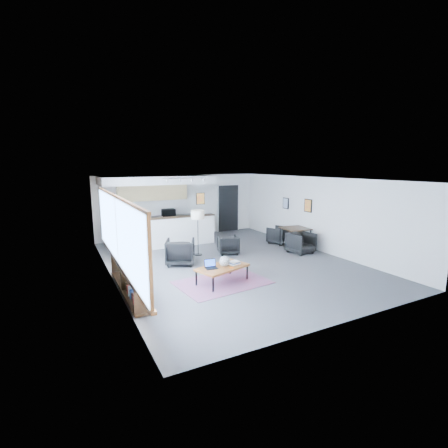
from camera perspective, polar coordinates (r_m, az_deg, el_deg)
name	(u,v)px	position (r m, az deg, el deg)	size (l,w,h in m)	color
room	(230,222)	(9.94, 0.99, 0.43)	(7.02, 9.02, 2.62)	#49494C
window	(117,233)	(7.96, -18.24, -1.48)	(0.10, 5.95, 1.66)	#8CBFFF
console	(128,280)	(8.14, -16.46, -9.37)	(0.35, 3.00, 0.80)	#301E10
kitchenette	(157,207)	(12.90, -11.63, 2.87)	(4.20, 1.96, 2.60)	white
doorway	(228,208)	(14.90, 0.70, 2.89)	(1.10, 0.12, 2.15)	black
track_light	(185,179)	(11.56, -6.84, 7.88)	(1.60, 0.07, 0.15)	silver
wall_art_lower	(308,206)	(12.22, 14.56, 3.15)	(0.03, 0.38, 0.48)	black
wall_art_upper	(286,203)	(13.21, 10.80, 3.60)	(0.03, 0.34, 0.44)	black
kilim_rug	(222,282)	(8.56, -0.28, -10.23)	(2.43, 1.78, 0.01)	#683855
coffee_table	(222,268)	(8.42, -0.29, -7.68)	(1.50, 1.10, 0.44)	brown
laptop	(211,265)	(8.29, -2.36, -7.29)	(0.32, 0.27, 0.21)	black
ceramic_pot	(225,261)	(8.38, 0.10, -6.56)	(0.28, 0.28, 0.28)	gray
book_stack	(234,263)	(8.57, 1.78, -6.84)	(0.34, 0.30, 0.09)	silver
coaster	(231,268)	(8.30, 1.32, -7.69)	(0.14, 0.14, 0.01)	#E5590C
armchair_left	(180,251)	(10.03, -7.70, -4.66)	(0.84, 0.78, 0.86)	black
armchair_right	(228,244)	(11.13, 0.70, -3.52)	(0.67, 0.63, 0.69)	black
floor_lamp	(198,216)	(10.80, -4.65, 1.37)	(0.45, 0.45, 1.53)	black
dining_table	(295,230)	(12.12, 12.42, -0.97)	(0.98, 0.98, 0.75)	#301E10
dining_chair_near	(301,244)	(11.51, 13.36, -3.36)	(0.66, 0.62, 0.68)	black
dining_chair_far	(279,236)	(12.75, 9.57, -2.03)	(0.60, 0.56, 0.62)	black
microwave	(168,212)	(13.52, -9.75, 2.12)	(0.53, 0.29, 0.36)	black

